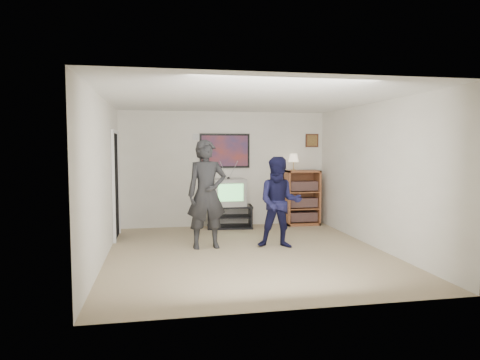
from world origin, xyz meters
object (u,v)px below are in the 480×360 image
object	(u,v)px
media_stand	(230,216)
person_short	(280,202)
person_tall	(207,194)
crt_television	(229,192)
bookshelf	(302,198)

from	to	relation	value
media_stand	person_short	bearing A→B (deg)	-68.68
person_tall	person_short	xyz separation A→B (m)	(1.24, -0.21, -0.14)
crt_television	bookshelf	distance (m)	1.68
media_stand	person_tall	distance (m)	2.00
bookshelf	crt_television	bearing A→B (deg)	-178.28
crt_television	person_tall	size ratio (longest dim) A/B	0.37
bookshelf	person_tall	world-z (taller)	person_tall
crt_television	bookshelf	bearing A→B (deg)	-0.55
person_tall	person_short	distance (m)	1.26
crt_television	bookshelf	size ratio (longest dim) A/B	0.56
media_stand	person_tall	bearing A→B (deg)	-105.84
person_tall	person_short	world-z (taller)	person_tall
person_tall	person_short	bearing A→B (deg)	-14.51
media_stand	crt_television	xyz separation A→B (m)	(-0.02, 0.00, 0.53)
bookshelf	person_tall	xyz separation A→B (m)	(-2.33, -1.80, 0.32)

